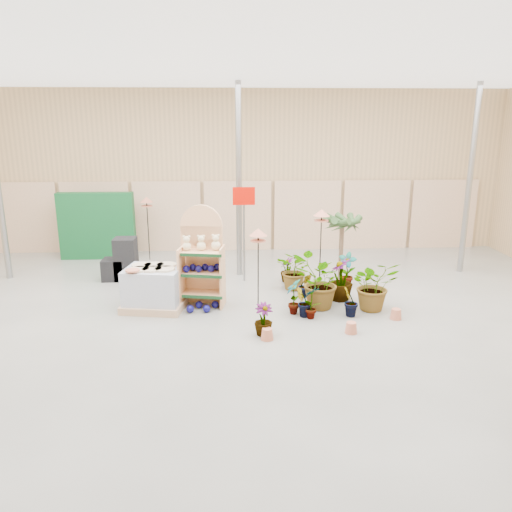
% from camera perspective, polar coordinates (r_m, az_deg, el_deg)
% --- Properties ---
extents(room, '(15.20, 12.10, 4.70)m').
position_cam_1_polar(room, '(9.18, -1.70, 6.35)').
color(room, slate).
rests_on(room, ground).
extents(display_shelf, '(0.93, 0.68, 2.03)m').
position_cam_1_polar(display_shelf, '(10.04, -6.18, -0.47)').
color(display_shelf, tan).
rests_on(display_shelf, ground).
extents(teddy_bears, '(0.75, 0.19, 0.31)m').
position_cam_1_polar(teddy_bears, '(9.85, -6.15, 1.39)').
color(teddy_bears, beige).
rests_on(teddy_bears, display_shelf).
extents(gazing_balls_shelf, '(0.75, 0.26, 0.14)m').
position_cam_1_polar(gazing_balls_shelf, '(9.96, -6.20, -1.36)').
color(gazing_balls_shelf, '#0D0B5A').
rests_on(gazing_balls_shelf, display_shelf).
extents(gazing_balls_floor, '(0.63, 0.39, 0.15)m').
position_cam_1_polar(gazing_balls_floor, '(9.95, -6.10, -5.79)').
color(gazing_balls_floor, '#0D0B5A').
rests_on(gazing_balls_floor, ground).
extents(pallet_stack, '(1.32, 1.16, 0.87)m').
position_cam_1_polar(pallet_stack, '(10.11, -11.57, -3.59)').
color(pallet_stack, tan).
rests_on(pallet_stack, ground).
extents(charcoal_planters, '(0.80, 0.50, 1.00)m').
position_cam_1_polar(charcoal_planters, '(12.12, -15.08, -0.71)').
color(charcoal_planters, black).
rests_on(charcoal_planters, ground).
extents(trellis_stock, '(2.00, 0.30, 1.80)m').
position_cam_1_polar(trellis_stock, '(14.10, -17.70, 3.30)').
color(trellis_stock, '#0D4A21').
rests_on(trellis_stock, ground).
extents(offer_sign, '(0.50, 0.08, 2.20)m').
position_cam_1_polar(offer_sign, '(11.33, -1.39, 4.72)').
color(offer_sign, gray).
rests_on(offer_sign, ground).
extents(bird_table_front, '(0.34, 0.34, 1.66)m').
position_cam_1_polar(bird_table_front, '(9.47, 0.25, 2.44)').
color(bird_table_front, black).
rests_on(bird_table_front, ground).
extents(bird_table_right, '(0.34, 0.34, 1.85)m').
position_cam_1_polar(bird_table_right, '(10.49, 7.50, 4.60)').
color(bird_table_right, black).
rests_on(bird_table_right, ground).
extents(bird_table_back, '(0.34, 0.34, 1.71)m').
position_cam_1_polar(bird_table_back, '(13.45, -12.40, 6.08)').
color(bird_table_back, black).
rests_on(bird_table_back, ground).
extents(palm, '(0.70, 0.70, 1.65)m').
position_cam_1_polar(palm, '(11.64, 9.85, 3.93)').
color(palm, brown).
rests_on(palm, ground).
extents(potted_plant_0, '(0.29, 0.40, 0.71)m').
position_cam_1_polar(potted_plant_0, '(9.68, 4.32, -4.61)').
color(potted_plant_0, '#2A4721').
rests_on(potted_plant_0, ground).
extents(potted_plant_1, '(0.41, 0.39, 0.58)m').
position_cam_1_polar(potted_plant_1, '(9.54, 5.42, -5.31)').
color(potted_plant_1, '#2A4721').
rests_on(potted_plant_1, ground).
extents(potted_plant_2, '(1.30, 1.26, 1.10)m').
position_cam_1_polar(potted_plant_2, '(9.91, 7.26, -3.01)').
color(potted_plant_2, '#2A4721').
rests_on(potted_plant_2, ground).
extents(potted_plant_3, '(0.58, 0.58, 0.91)m').
position_cam_1_polar(potted_plant_3, '(10.49, 9.64, -2.62)').
color(potted_plant_3, '#2A4721').
rests_on(potted_plant_3, ground).
extents(potted_plant_4, '(0.50, 0.44, 0.79)m').
position_cam_1_polar(potted_plant_4, '(11.40, 10.36, -1.53)').
color(potted_plant_4, '#2A4721').
rests_on(potted_plant_4, ground).
extents(potted_plant_5, '(0.31, 0.26, 0.53)m').
position_cam_1_polar(potted_plant_5, '(10.62, 5.58, -3.34)').
color(potted_plant_5, '#2A4721').
rests_on(potted_plant_5, ground).
extents(potted_plant_6, '(1.04, 1.04, 0.87)m').
position_cam_1_polar(potted_plant_6, '(11.03, 4.54, -1.67)').
color(potted_plant_6, '#2A4721').
rests_on(potted_plant_6, ground).
extents(potted_plant_7, '(0.40, 0.40, 0.58)m').
position_cam_1_polar(potted_plant_7, '(8.73, 0.86, -7.26)').
color(potted_plant_7, '#2A4721').
rests_on(potted_plant_7, ground).
extents(potted_plant_8, '(0.42, 0.39, 0.65)m').
position_cam_1_polar(potted_plant_8, '(9.48, 6.36, -5.25)').
color(potted_plant_8, '#2A4721').
rests_on(potted_plant_8, ground).
extents(potted_plant_9, '(0.42, 0.42, 0.60)m').
position_cam_1_polar(potted_plant_9, '(9.68, 10.72, -5.18)').
color(potted_plant_9, '#2A4721').
rests_on(potted_plant_9, ground).
extents(potted_plant_10, '(0.98, 0.87, 1.02)m').
position_cam_1_polar(potted_plant_10, '(10.08, 13.33, -3.23)').
color(potted_plant_10, '#2A4721').
rests_on(potted_plant_10, ground).
extents(potted_plant_11, '(0.39, 0.39, 0.58)m').
position_cam_1_polar(potted_plant_11, '(11.59, 3.61, -1.58)').
color(potted_plant_11, '#2A4721').
rests_on(potted_plant_11, ground).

